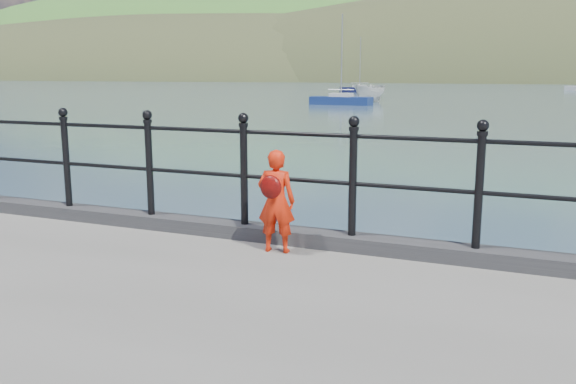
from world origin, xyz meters
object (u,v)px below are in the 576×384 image
at_px(sailboat_left, 360,90).
at_px(railing, 296,165).
at_px(launch_white, 370,93).
at_px(sailboat_port, 341,101).
at_px(child, 276,200).

bearing_deg(sailboat_left, railing, -84.91).
relative_size(railing, launch_white, 4.01).
height_order(sailboat_port, sailboat_left, sailboat_left).
bearing_deg(railing, sailboat_left, 105.36).
bearing_deg(sailboat_left, launch_white, -82.67).
bearing_deg(sailboat_left, sailboat_port, -87.10).
height_order(child, launch_white, child).
bearing_deg(sailboat_port, railing, -70.42).
distance_m(railing, sailboat_port, 46.99).
bearing_deg(child, sailboat_port, -82.68).
relative_size(sailboat_port, sailboat_left, 1.00).
relative_size(child, sailboat_left, 0.13).
height_order(railing, child, railing).
relative_size(child, launch_white, 0.23).
relative_size(launch_white, sailboat_port, 0.58).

